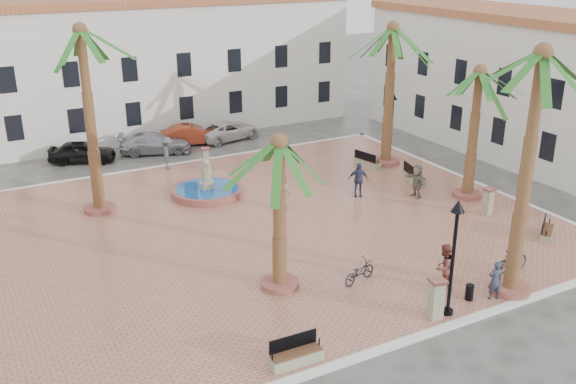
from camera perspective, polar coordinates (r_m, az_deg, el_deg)
name	(u,v)px	position (r m, az deg, el deg)	size (l,w,h in m)	color
ground	(270,226)	(31.19, -1.62, -3.06)	(120.00, 120.00, 0.00)	#56544F
plaza	(270,225)	(31.16, -1.62, -2.93)	(26.00, 22.00, 0.15)	#B47058
kerb_n	(190,162)	(40.65, -8.67, 2.62)	(26.30, 0.30, 0.16)	silver
kerb_s	(415,338)	(23.06, 11.18, -12.63)	(26.30, 0.30, 0.16)	silver
kerb_e	(471,181)	(38.38, 15.96, 0.93)	(0.30, 22.30, 0.16)	silver
building_north	(143,66)	(47.89, -12.79, 10.90)	(30.40, 7.40, 9.50)	silver
building_east	(539,87)	(43.55, 21.45, 8.69)	(7.40, 26.40, 9.00)	silver
fountain	(207,190)	(34.90, -7.19, 0.20)	(3.88, 3.88, 2.00)	#A2544A
palm_nw	(82,50)	(31.90, -17.84, 11.93)	(5.11, 5.11, 9.34)	#A2544A
palm_sw	(279,162)	(23.52, -0.79, 2.67)	(4.94, 4.94, 6.27)	#A2544A
palm_s	(539,80)	(23.97, 21.45, 9.28)	(5.04, 5.04, 9.54)	#A2544A
palm_e	(478,87)	(34.18, 16.57, 8.93)	(5.03, 5.03, 7.08)	#A2544A
palm_ne	(392,44)	(38.61, 9.24, 12.86)	(5.61, 5.61, 8.61)	#A2544A
bench_s	(296,356)	(21.20, 0.70, -14.40)	(1.80, 0.59, 0.95)	gray
bench_se	(547,232)	(31.91, 22.01, -3.34)	(1.61, 1.34, 0.86)	gray
bench_e	(414,178)	(37.08, 11.13, 1.26)	(1.08, 2.08, 1.05)	gray
bench_ne	(367,162)	(39.40, 7.04, 2.64)	(0.93, 1.88, 0.95)	gray
lamppost_s	(455,238)	(23.15, 14.62, -4.01)	(0.49, 0.49, 4.47)	black
lamppost_e	(392,115)	(40.39, 9.27, 6.81)	(0.46, 0.46, 4.23)	black
bollard_se	(436,298)	(23.78, 13.03, -9.18)	(0.65, 0.65, 1.56)	gray
bollard_n	(206,158)	(38.89, -7.32, 3.01)	(0.57, 0.57, 1.31)	gray
bollard_e	(488,201)	(33.40, 17.36, -0.77)	(0.55, 0.55, 1.39)	gray
litter_bin	(469,292)	(25.50, 15.83, -8.57)	(0.32, 0.32, 0.62)	black
cyclist_a	(495,280)	(25.60, 17.92, -7.48)	(0.57, 0.38, 1.57)	#2E3143
bicycle_a	(359,272)	(25.86, 6.36, -7.06)	(0.59, 1.69, 0.89)	black
cyclist_b	(444,267)	(25.67, 13.68, -6.50)	(0.93, 0.72, 1.91)	brown
bicycle_b	(511,261)	(27.90, 19.24, -5.79)	(0.51, 1.79, 1.08)	black
pedestrian_fountain_a	(282,191)	(32.64, -0.55, 0.09)	(0.90, 0.58, 1.83)	#906D5B
pedestrian_fountain_b	(358,180)	(34.40, 6.25, 1.10)	(1.10, 0.46, 1.87)	#2E3656
pedestrian_north	(168,153)	(39.31, -10.66, 3.44)	(1.24, 0.71, 1.92)	#4A4A4F
pedestrian_east	(417,181)	(34.78, 11.39, 0.98)	(1.68, 0.54, 1.81)	#706959
car_black	(82,152)	(42.29, -17.83, 3.43)	(1.63, 4.05, 1.38)	black
car_red	(192,135)	(44.50, -8.56, 5.05)	(1.45, 4.17, 1.37)	maroon
car_silver	(155,143)	(43.01, -11.72, 4.27)	(1.89, 4.64, 1.35)	#98979F
car_white	(229,130)	(45.42, -5.31, 5.47)	(2.14, 4.63, 1.29)	silver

